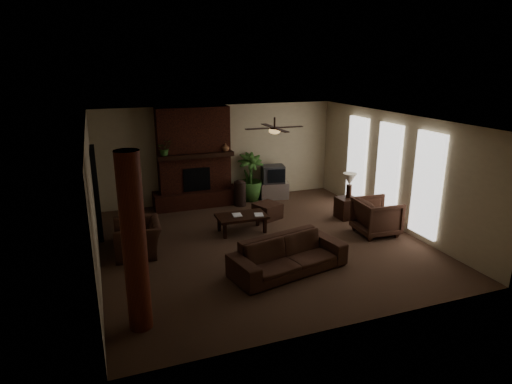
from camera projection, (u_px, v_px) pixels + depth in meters
name	position (u px, v px, depth m)	size (l,w,h in m)	color
room_shell	(262.00, 184.00, 9.54)	(7.00, 7.00, 7.00)	#4F3627
fireplace	(195.00, 166.00, 12.24)	(2.40, 0.70, 2.80)	#481E13
windows	(388.00, 171.00, 10.88)	(0.08, 3.65, 2.35)	white
log_column	(134.00, 244.00, 6.41)	(0.36, 0.36, 2.80)	maroon
doorway	(97.00, 193.00, 10.12)	(0.10, 1.00, 2.10)	black
ceiling_fan	(275.00, 130.00, 9.62)	(1.35, 1.35, 0.37)	black
sofa	(288.00, 250.00, 8.48)	(2.33, 0.68, 0.91)	#40271B
armchair_left	(137.00, 233.00, 9.27)	(1.09, 0.71, 0.95)	#40271B
armchair_right	(377.00, 215.00, 10.34)	(0.92, 0.86, 0.95)	#40271B
coffee_table	(242.00, 217.00, 10.48)	(1.20, 0.70, 0.43)	black
ottoman	(267.00, 211.00, 11.46)	(0.60, 0.60, 0.40)	#40271B
tv_stand	(273.00, 190.00, 13.14)	(0.85, 0.50, 0.50)	silver
tv	(273.00, 174.00, 12.95)	(0.73, 0.63, 0.52)	#353537
floor_vase	(240.00, 191.00, 12.41)	(0.34, 0.34, 0.77)	black
floor_plant	(250.00, 187.00, 12.94)	(0.78, 1.40, 0.78)	#355E25
side_table_left	(132.00, 231.00, 9.90)	(0.50, 0.50, 0.55)	black
lamp_left	(130.00, 200.00, 9.72)	(0.45, 0.45, 0.65)	black
side_table_right	(347.00, 208.00, 11.46)	(0.50, 0.50, 0.55)	black
lamp_right	(350.00, 181.00, 11.29)	(0.41, 0.41, 0.65)	black
mantel_plant	(165.00, 149.00, 11.59)	(0.38, 0.42, 0.33)	#355E25
mantel_vase	(225.00, 147.00, 12.16)	(0.22, 0.23, 0.22)	brown
book_a	(233.00, 210.00, 10.36)	(0.22, 0.03, 0.29)	#999999
book_b	(254.00, 210.00, 10.40)	(0.21, 0.02, 0.29)	#999999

